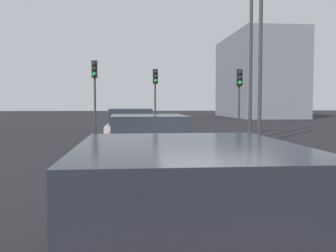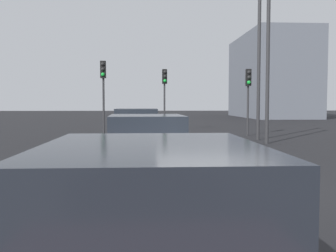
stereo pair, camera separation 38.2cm
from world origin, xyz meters
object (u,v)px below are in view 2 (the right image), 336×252
car_white_right_second (146,147)px  car_maroon_right_third (151,236)px  car_silver_right_lead (137,128)px  traffic_light_near_right (103,82)px  street_lamp_kerbside (268,53)px  traffic_light_far_left (165,87)px  traffic_light_near_left (248,88)px  street_lamp_far (259,51)px

car_white_right_second → car_maroon_right_third: bearing=178.4°
car_silver_right_lead → traffic_light_near_right: (4.81, 1.86, 2.12)m
car_maroon_right_third → street_lamp_kerbside: 14.91m
street_lamp_kerbside → car_silver_right_lead: bearing=96.2°
traffic_light_far_left → street_lamp_kerbside: bearing=19.3°
car_maroon_right_third → traffic_light_near_left: (17.65, -5.46, 1.87)m
car_silver_right_lead → traffic_light_near_left: 7.71m
car_silver_right_lead → car_maroon_right_third: size_ratio=1.00×
car_white_right_second → traffic_light_far_left: 15.45m
car_white_right_second → street_lamp_kerbside: size_ratio=0.70×
car_white_right_second → traffic_light_far_left: (15.27, -1.18, 2.06)m
car_maroon_right_third → traffic_light_near_left: bearing=-17.3°
traffic_light_near_left → street_lamp_far: street_lamp_far is taller
traffic_light_near_right → street_lamp_far: bearing=74.4°
car_maroon_right_third → car_silver_right_lead: bearing=1.7°
car_white_right_second → car_maroon_right_third: size_ratio=0.98×
car_maroon_right_third → street_lamp_kerbside: bearing=-21.1°
street_lamp_kerbside → street_lamp_far: street_lamp_far is taller
traffic_light_near_left → traffic_light_near_right: (0.14, 7.72, 0.28)m
street_lamp_kerbside → street_lamp_far: (1.62, -0.08, 0.27)m
street_lamp_kerbside → street_lamp_far: size_ratio=0.93×
car_maroon_right_third → traffic_light_near_left: traffic_light_near_left is taller
traffic_light_near_left → street_lamp_far: bearing=-1.8°
car_silver_right_lead → car_maroon_right_third: car_silver_right_lead is taller
car_white_right_second → street_lamp_kerbside: bearing=-36.7°
car_silver_right_lead → traffic_light_far_left: bearing=-10.7°
car_white_right_second → traffic_light_near_right: bearing=9.0°
car_white_right_second → street_lamp_far: street_lamp_far is taller
car_maroon_right_third → street_lamp_far: 16.48m
car_silver_right_lead → street_lamp_kerbside: street_lamp_kerbside is taller
traffic_light_near_right → street_lamp_kerbside: street_lamp_kerbside is taller
traffic_light_far_left → street_lamp_far: (-6.14, -4.15, 1.41)m
traffic_light_near_right → traffic_light_far_left: size_ratio=1.03×
traffic_light_near_right → street_lamp_far: street_lamp_far is taller
car_silver_right_lead → street_lamp_far: (2.23, -5.70, 3.45)m
traffic_light_near_left → car_white_right_second: bearing=-23.4°
car_silver_right_lead → traffic_light_far_left: (8.38, -1.55, 2.04)m
traffic_light_far_left → street_lamp_kerbside: size_ratio=0.59×
car_silver_right_lead → car_white_right_second: size_ratio=1.02×
car_maroon_right_third → street_lamp_far: (15.22, -5.29, 3.48)m
car_maroon_right_third → street_lamp_far: street_lamp_far is taller
traffic_light_near_right → car_white_right_second: bearing=14.1°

